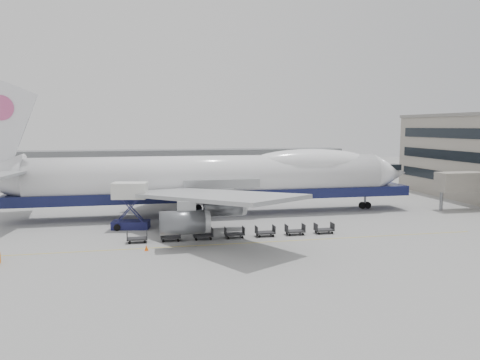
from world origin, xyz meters
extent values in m
plane|color=gray|center=(0.00, 0.00, 0.00)|extent=(260.00, 260.00, 0.00)
cube|color=gold|center=(0.00, -6.00, 0.01)|extent=(60.00, 0.15, 0.01)
cube|color=gray|center=(40.00, 8.00, 4.50)|extent=(9.00, 3.00, 3.00)
cylinder|color=slate|center=(36.00, 8.00, 1.50)|extent=(0.50, 0.50, 3.00)
cube|color=slate|center=(-10.00, 70.00, 3.50)|extent=(110.00, 8.00, 7.00)
cylinder|color=white|center=(0.00, 12.00, 5.70)|extent=(52.00, 6.40, 6.40)
cube|color=#11153F|center=(1.00, 12.00, 3.14)|extent=(60.00, 5.76, 1.50)
cone|color=white|center=(29.00, 12.00, 5.70)|extent=(6.00, 6.40, 6.40)
ellipsoid|color=white|center=(15.60, 12.00, 7.46)|extent=(20.67, 5.78, 4.56)
cylinder|color=#CE5089|center=(-28.50, 12.00, 15.70)|extent=(3.40, 0.30, 3.40)
cube|color=#9EA0A3|center=(-3.00, -2.28, 5.10)|extent=(20.35, 26.74, 2.26)
cube|color=#9EA0A3|center=(-3.00, 26.28, 5.10)|extent=(20.35, 26.74, 2.26)
cylinder|color=#595B60|center=(-6.00, 31.00, 2.90)|extent=(4.80, 2.60, 2.60)
cylinder|color=#595B60|center=(0.00, 22.00, 2.90)|extent=(4.80, 2.60, 2.60)
cylinder|color=#595B60|center=(0.00, 2.00, 2.90)|extent=(4.80, 2.60, 2.60)
cylinder|color=#595B60|center=(-6.00, -7.00, 2.90)|extent=(4.80, 2.60, 2.60)
cylinder|color=slate|center=(25.00, 12.00, 1.25)|extent=(0.36, 0.36, 2.50)
cylinder|color=black|center=(25.00, 12.00, 0.55)|extent=(1.10, 0.45, 1.10)
cylinder|color=slate|center=(-3.00, 9.00, 1.25)|extent=(0.36, 0.36, 2.50)
cylinder|color=black|center=(-3.00, 9.00, 0.55)|extent=(1.10, 0.45, 1.10)
cylinder|color=slate|center=(-3.00, 15.00, 1.25)|extent=(0.36, 0.36, 2.50)
cylinder|color=black|center=(-3.00, 15.00, 0.55)|extent=(1.10, 0.45, 1.10)
cube|color=#181948|center=(-11.70, 4.50, 0.52)|extent=(5.04, 3.11, 1.03)
cube|color=silver|center=(-11.70, 4.50, 5.00)|extent=(4.71, 3.22, 2.07)
cube|color=#181948|center=(-11.70, 3.47, 2.80)|extent=(3.32, 0.76, 3.71)
cube|color=#181948|center=(-11.70, 5.53, 2.80)|extent=(3.32, 0.76, 3.71)
cube|color=slate|center=(-11.70, 6.00, 5.00)|extent=(2.43, 1.54, 0.15)
cylinder|color=black|center=(-13.39, 3.56, 0.42)|extent=(0.85, 0.33, 0.85)
cylinder|color=black|center=(-13.39, 5.44, 0.42)|extent=(0.85, 0.33, 0.85)
cylinder|color=black|center=(-10.01, 3.56, 0.42)|extent=(0.85, 0.33, 0.85)
cylinder|color=black|center=(-10.01, 5.44, 0.42)|extent=(0.85, 0.33, 0.85)
cone|color=#FF600D|center=(-9.84, -6.95, 0.31)|extent=(0.40, 0.40, 0.62)
cube|color=#FF600D|center=(-9.84, -6.95, 0.02)|extent=(0.42, 0.42, 0.03)
cube|color=#2D2D30|center=(-10.83, -3.19, 0.45)|extent=(2.30, 1.35, 0.18)
cube|color=#2D2D30|center=(-11.93, -3.19, 0.85)|extent=(0.08, 1.35, 0.90)
cube|color=#2D2D30|center=(-9.73, -3.19, 0.85)|extent=(0.08, 1.35, 0.90)
cylinder|color=black|center=(-11.68, -3.74, 0.15)|extent=(0.30, 0.12, 0.30)
cylinder|color=black|center=(-11.68, -2.64, 0.15)|extent=(0.30, 0.12, 0.30)
cylinder|color=black|center=(-9.98, -3.74, 0.15)|extent=(0.30, 0.12, 0.30)
cylinder|color=black|center=(-9.98, -2.64, 0.15)|extent=(0.30, 0.12, 0.30)
cube|color=#2D2D30|center=(-7.05, -3.19, 0.45)|extent=(2.30, 1.35, 0.18)
cube|color=#2D2D30|center=(-8.15, -3.19, 0.85)|extent=(0.08, 1.35, 0.90)
cube|color=#2D2D30|center=(-5.95, -3.19, 0.85)|extent=(0.08, 1.35, 0.90)
cylinder|color=black|center=(-7.90, -3.74, 0.15)|extent=(0.30, 0.12, 0.30)
cylinder|color=black|center=(-7.90, -2.64, 0.15)|extent=(0.30, 0.12, 0.30)
cylinder|color=black|center=(-6.20, -3.74, 0.15)|extent=(0.30, 0.12, 0.30)
cylinder|color=black|center=(-6.20, -2.64, 0.15)|extent=(0.30, 0.12, 0.30)
cube|color=#2D2D30|center=(-3.27, -3.19, 0.45)|extent=(2.30, 1.35, 0.18)
cube|color=#2D2D30|center=(-4.37, -3.19, 0.85)|extent=(0.08, 1.35, 0.90)
cube|color=#2D2D30|center=(-2.17, -3.19, 0.85)|extent=(0.08, 1.35, 0.90)
cylinder|color=black|center=(-4.12, -3.74, 0.15)|extent=(0.30, 0.12, 0.30)
cylinder|color=black|center=(-4.12, -2.64, 0.15)|extent=(0.30, 0.12, 0.30)
cylinder|color=black|center=(-2.42, -3.74, 0.15)|extent=(0.30, 0.12, 0.30)
cylinder|color=black|center=(-2.42, -2.64, 0.15)|extent=(0.30, 0.12, 0.30)
cube|color=#2D2D30|center=(0.51, -3.19, 0.45)|extent=(2.30, 1.35, 0.18)
cube|color=#2D2D30|center=(-0.59, -3.19, 0.85)|extent=(0.08, 1.35, 0.90)
cube|color=#2D2D30|center=(1.61, -3.19, 0.85)|extent=(0.08, 1.35, 0.90)
cylinder|color=black|center=(-0.34, -3.74, 0.15)|extent=(0.30, 0.12, 0.30)
cylinder|color=black|center=(-0.34, -2.64, 0.15)|extent=(0.30, 0.12, 0.30)
cylinder|color=black|center=(1.36, -3.74, 0.15)|extent=(0.30, 0.12, 0.30)
cylinder|color=black|center=(1.36, -2.64, 0.15)|extent=(0.30, 0.12, 0.30)
cube|color=#2D2D30|center=(4.29, -3.19, 0.45)|extent=(2.30, 1.35, 0.18)
cube|color=#2D2D30|center=(3.19, -3.19, 0.85)|extent=(0.08, 1.35, 0.90)
cube|color=#2D2D30|center=(5.39, -3.19, 0.85)|extent=(0.08, 1.35, 0.90)
cylinder|color=black|center=(3.44, -3.74, 0.15)|extent=(0.30, 0.12, 0.30)
cylinder|color=black|center=(3.44, -2.64, 0.15)|extent=(0.30, 0.12, 0.30)
cylinder|color=black|center=(5.14, -3.74, 0.15)|extent=(0.30, 0.12, 0.30)
cylinder|color=black|center=(5.14, -2.64, 0.15)|extent=(0.30, 0.12, 0.30)
cube|color=#2D2D30|center=(8.08, -3.19, 0.45)|extent=(2.30, 1.35, 0.18)
cube|color=#2D2D30|center=(6.98, -3.19, 0.85)|extent=(0.08, 1.35, 0.90)
cube|color=#2D2D30|center=(9.18, -3.19, 0.85)|extent=(0.08, 1.35, 0.90)
cylinder|color=black|center=(7.23, -3.74, 0.15)|extent=(0.30, 0.12, 0.30)
cylinder|color=black|center=(7.23, -2.64, 0.15)|extent=(0.30, 0.12, 0.30)
cylinder|color=black|center=(8.93, -3.74, 0.15)|extent=(0.30, 0.12, 0.30)
cylinder|color=black|center=(8.93, -2.64, 0.15)|extent=(0.30, 0.12, 0.30)
cube|color=#2D2D30|center=(11.86, -3.19, 0.45)|extent=(2.30, 1.35, 0.18)
cube|color=#2D2D30|center=(10.76, -3.19, 0.85)|extent=(0.08, 1.35, 0.90)
cube|color=#2D2D30|center=(12.96, -3.19, 0.85)|extent=(0.08, 1.35, 0.90)
cylinder|color=black|center=(11.01, -3.74, 0.15)|extent=(0.30, 0.12, 0.30)
cylinder|color=black|center=(11.01, -2.64, 0.15)|extent=(0.30, 0.12, 0.30)
cylinder|color=black|center=(12.71, -3.74, 0.15)|extent=(0.30, 0.12, 0.30)
cylinder|color=black|center=(12.71, -2.64, 0.15)|extent=(0.30, 0.12, 0.30)
camera|label=1|loc=(-10.03, -56.77, 13.22)|focal=35.00mm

